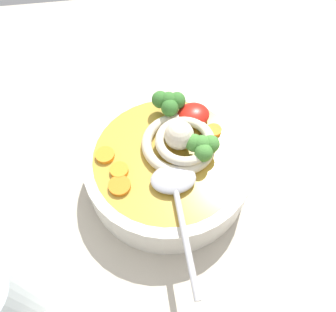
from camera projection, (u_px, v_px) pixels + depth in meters
table_slab at (186, 165)px, 55.52cm from camera, size 93.73×93.73×3.91cm
soup_bowl at (168, 167)px, 49.14cm from camera, size 23.76×23.76×6.29cm
noodle_pile at (180, 141)px, 46.25cm from camera, size 11.49×11.27×4.62cm
soup_spoon at (175, 188)px, 42.92cm from camera, size 6.08×17.26×1.60cm
chili_sauce_dollop at (193, 114)px, 49.34cm from camera, size 4.75×4.28×2.14cm
broccoli_floret_rear at (202, 146)px, 44.60cm from camera, size 4.82×4.15×3.81cm
broccoli_floret_beside_noodles at (169, 102)px, 48.78cm from camera, size 4.95×4.26×3.91cm
carrot_slice_right at (120, 186)px, 43.67cm from camera, size 2.91×2.91×0.65cm
carrot_slice_front at (119, 170)px, 44.93cm from camera, size 2.46×2.46×0.69cm
carrot_slice_far at (214, 130)px, 48.76cm from camera, size 2.21×2.21×0.60cm
carrot_slice_extra_b at (105, 155)px, 46.29cm from camera, size 2.63×2.63×0.64cm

